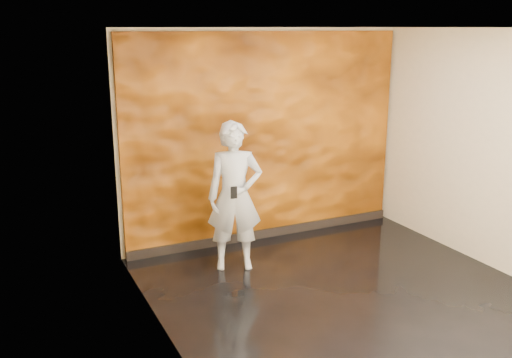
# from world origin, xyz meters

# --- Properties ---
(room) EXTENTS (4.02, 4.02, 2.81)m
(room) POSITION_xyz_m (0.00, 0.00, 1.40)
(room) COLOR black
(room) RESTS_ON ground
(feature_wall) EXTENTS (3.90, 0.06, 2.75)m
(feature_wall) POSITION_xyz_m (0.00, 1.96, 1.38)
(feature_wall) COLOR orange
(feature_wall) RESTS_ON ground
(baseboard) EXTENTS (3.90, 0.04, 0.12)m
(baseboard) POSITION_xyz_m (0.00, 1.92, 0.06)
(baseboard) COLOR black
(baseboard) RESTS_ON ground
(man) EXTENTS (0.75, 0.61, 1.77)m
(man) POSITION_xyz_m (-0.80, 1.19, 0.89)
(man) COLOR #A0A7B1
(man) RESTS_ON ground
(phone) EXTENTS (0.08, 0.03, 0.14)m
(phone) POSITION_xyz_m (-0.90, 0.97, 1.00)
(phone) COLOR black
(phone) RESTS_ON man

